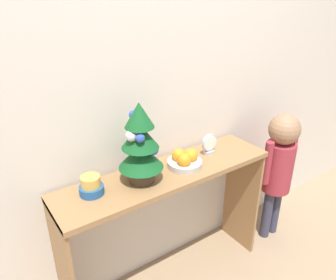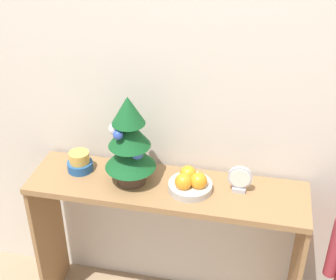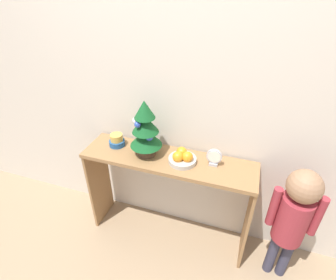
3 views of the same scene
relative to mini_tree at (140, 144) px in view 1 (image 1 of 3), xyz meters
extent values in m
cube|color=beige|center=(0.16, 0.21, 0.23)|extent=(7.00, 0.05, 2.50)
cube|color=olive|center=(0.16, 0.00, -0.23)|extent=(1.27, 0.33, 0.03)
cube|color=olive|center=(-0.46, 0.00, -0.61)|extent=(0.02, 0.30, 0.80)
cube|color=olive|center=(0.79, 0.00, -0.61)|extent=(0.02, 0.30, 0.80)
cylinder|color=#4C3828|center=(0.00, 0.00, -0.19)|extent=(0.13, 0.13, 0.05)
cylinder|color=brown|center=(0.00, 0.00, -0.14)|extent=(0.02, 0.02, 0.04)
cone|color=#145123|center=(0.00, 0.00, -0.07)|extent=(0.23, 0.23, 0.13)
cone|color=#145123|center=(0.00, 0.00, 0.04)|extent=(0.19, 0.19, 0.13)
cone|color=#145123|center=(0.00, 0.00, 0.15)|extent=(0.15, 0.15, 0.13)
sphere|color=#2D4CA8|center=(-0.01, 0.04, 0.14)|extent=(0.05, 0.05, 0.05)
sphere|color=#2D4CA8|center=(-0.03, -0.05, 0.06)|extent=(0.04, 0.04, 0.04)
sphere|color=#2D4CA8|center=(0.05, -0.05, -0.03)|extent=(0.05, 0.05, 0.05)
sphere|color=silver|center=(-0.05, -0.02, 0.06)|extent=(0.06, 0.06, 0.06)
cylinder|color=#B7B2A8|center=(0.27, -0.01, -0.20)|extent=(0.20, 0.20, 0.03)
sphere|color=orange|center=(0.31, -0.02, -0.15)|extent=(0.08, 0.08, 0.08)
sphere|color=orange|center=(0.26, 0.03, -0.15)|extent=(0.08, 0.08, 0.08)
sphere|color=orange|center=(0.25, -0.04, -0.15)|extent=(0.08, 0.08, 0.08)
cylinder|color=#235189|center=(-0.26, 0.04, -0.19)|extent=(0.12, 0.12, 0.04)
cylinder|color=gold|center=(-0.26, 0.04, -0.14)|extent=(0.10, 0.10, 0.05)
cube|color=#B2B2B7|center=(0.49, 0.03, -0.20)|extent=(0.06, 0.04, 0.02)
cylinder|color=#B2B2B7|center=(0.49, 0.03, -0.14)|extent=(0.11, 0.02, 0.11)
cylinder|color=white|center=(0.49, 0.02, -0.14)|extent=(0.09, 0.00, 0.09)
cylinder|color=#38384C|center=(1.00, -0.08, -0.82)|extent=(0.07, 0.07, 0.40)
cylinder|color=#38384C|center=(1.09, -0.08, -0.82)|extent=(0.07, 0.07, 0.40)
cylinder|color=#992D38|center=(1.04, -0.08, -0.44)|extent=(0.20, 0.20, 0.36)
sphere|color=#997051|center=(1.04, -0.08, -0.15)|extent=(0.21, 0.21, 0.21)
cylinder|color=#992D38|center=(0.92, -0.08, -0.36)|extent=(0.06, 0.06, 0.31)
cylinder|color=#992D38|center=(1.17, -0.08, -0.36)|extent=(0.06, 0.06, 0.31)
camera|label=1|loc=(-0.72, -1.27, 0.70)|focal=35.00mm
camera|label=2|loc=(0.53, -1.66, 1.05)|focal=50.00mm
camera|label=3|loc=(0.65, -1.43, 0.92)|focal=28.00mm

